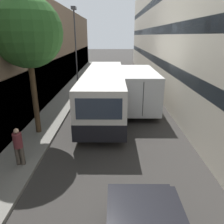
{
  "coord_description": "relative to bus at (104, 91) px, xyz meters",
  "views": [
    {
      "loc": [
        -0.07,
        0.75,
        5.13
      ],
      "look_at": [
        -0.15,
        10.77,
        1.6
      ],
      "focal_mm": 35.0,
      "sensor_mm": 36.0,
      "label": 1
    }
  ],
  "objects": [
    {
      "name": "ground_plane",
      "position": [
        0.73,
        -0.39,
        -1.53
      ],
      "size": [
        150.0,
        150.0,
        0.0
      ],
      "primitive_type": "plane",
      "color": "#33302D"
    },
    {
      "name": "sidewalk_left",
      "position": [
        -3.45,
        -0.39,
        -1.45
      ],
      "size": [
        1.93,
        60.0,
        0.15
      ],
      "color": "gray",
      "rests_on": "ground_plane"
    },
    {
      "name": "building_left_shopfront",
      "position": [
        -5.51,
        -0.39,
        2.08
      ],
      "size": [
        2.4,
        60.0,
        7.94
      ],
      "color": "brown",
      "rests_on": "ground_plane"
    },
    {
      "name": "building_right_apartment",
      "position": [
        5.69,
        -0.39,
        4.34
      ],
      "size": [
        2.4,
        60.0,
        11.79
      ],
      "color": "beige",
      "rests_on": "ground_plane"
    },
    {
      "name": "bus",
      "position": [
        0.0,
        0.0,
        0.0
      ],
      "size": [
        2.56,
        11.13,
        2.86
      ],
      "color": "silver",
      "rests_on": "ground_plane"
    },
    {
      "name": "box_truck",
      "position": [
        2.37,
        1.71,
        0.02
      ],
      "size": [
        2.39,
        8.49,
        2.81
      ],
      "color": "silver",
      "rests_on": "ground_plane"
    },
    {
      "name": "pedestrian",
      "position": [
        -3.13,
        -6.95,
        -0.53
      ],
      "size": [
        0.37,
        0.35,
        1.58
      ],
      "color": "brown",
      "rests_on": "sidewalk_left"
    },
    {
      "name": "street_lamp",
      "position": [
        -2.73,
        5.53,
        3.61
      ],
      "size": [
        0.36,
        0.8,
        7.27
      ],
      "color": "#38383D",
      "rests_on": "sidewalk_left"
    },
    {
      "name": "street_tree_left",
      "position": [
        -3.45,
        -3.74,
        3.73
      ],
      "size": [
        3.38,
        3.38,
        6.83
      ],
      "color": "#4C3823",
      "rests_on": "sidewalk_left"
    }
  ]
}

